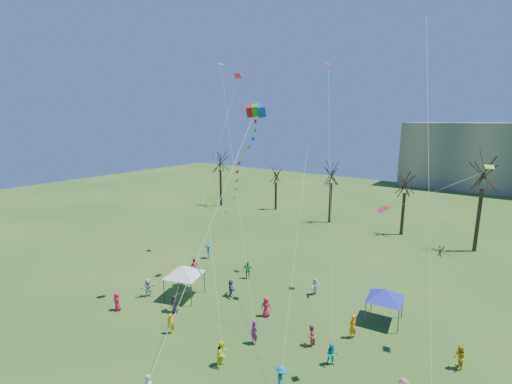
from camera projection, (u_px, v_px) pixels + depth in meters
The scene contains 7 objects.
ground at pixel (201, 373), 22.57m from camera, with size 160.00×160.00×0.00m, color #28571B.
bare_tree_row at pixel (399, 184), 48.04m from camera, with size 68.13×8.48×12.24m.
big_box_kite at pixel (244, 171), 30.20m from camera, with size 3.00×8.35×20.42m.
canopy_tent_white at pixel (184, 270), 31.75m from camera, with size 3.85×3.85×3.05m.
canopy_tent_blue at pixel (385, 294), 27.90m from camera, with size 3.67×3.67×2.77m.
festival_crowd at pixel (255, 311), 28.23m from camera, with size 27.08×13.86×1.86m.
small_kites_aloft at pixel (290, 133), 28.92m from camera, with size 26.89×16.90×32.89m.
Camera 1 is at (14.47, -13.96, 15.81)m, focal length 25.00 mm.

